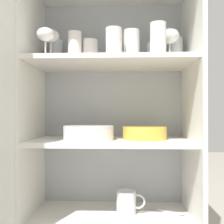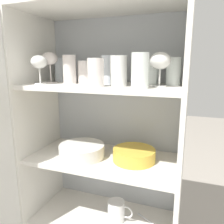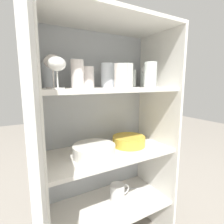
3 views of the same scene
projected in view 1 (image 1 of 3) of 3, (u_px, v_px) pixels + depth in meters
The scene contains 22 objects.
cupboard_back_panel at pixel (113, 129), 1.37m from camera, with size 0.75×0.02×1.29m, color #B2B7BC.
cupboard_side_left at pixel (32, 131), 1.21m from camera, with size 0.02×0.38×1.29m, color white.
cupboard_side_right at pixel (192, 132), 1.18m from camera, with size 0.02×0.38×1.29m, color white.
shelf_board_lower at pixel (111, 216), 1.19m from camera, with size 0.71×0.35×0.02m, color silver.
shelf_board_middle at pixel (111, 142), 1.19m from camera, with size 0.71×0.35×0.02m, color silver.
shelf_board_upper at pixel (111, 63), 1.19m from camera, with size 0.71×0.35×0.02m, color silver.
tumbler_glass_0 at pixel (158, 39), 1.08m from camera, with size 0.07×0.07×0.13m.
tumbler_glass_1 at pixel (114, 42), 1.09m from camera, with size 0.07×0.07×0.12m.
tumbler_glass_2 at pixel (176, 51), 1.24m from camera, with size 0.06×0.06×0.12m.
tumbler_glass_3 at pixel (56, 53), 1.31m from camera, with size 0.07×0.07×0.13m.
tumbler_glass_4 at pixel (75, 47), 1.20m from camera, with size 0.06×0.06×0.13m.
tumbler_glass_5 at pixel (154, 54), 1.27m from camera, with size 0.08×0.08×0.10m.
tumbler_glass_6 at pixel (132, 45), 1.15m from camera, with size 0.07×0.07×0.13m.
tumbler_glass_7 at pixel (90, 52), 1.24m from camera, with size 0.08×0.08×0.11m.
tumbler_glass_8 at pixel (116, 49), 1.23m from camera, with size 0.08×0.08×0.13m.
wine_glass_0 at pixel (45, 36), 1.12m from camera, with size 0.07×0.07×0.13m.
wine_glass_1 at pixel (170, 37), 1.16m from camera, with size 0.09×0.09×0.14m.
wine_glass_2 at pixel (51, 38), 1.21m from camera, with size 0.08×0.08×0.15m.
plate_stack_white at pixel (89, 133), 1.16m from camera, with size 0.22×0.22×0.06m.
mixing_bowl_large at pixel (145, 132), 1.20m from camera, with size 0.20×0.20×0.06m.
coffee_mug_primary at pixel (127, 202), 1.19m from camera, with size 0.13×0.09×0.10m.
serving_spoon at pixel (168, 212), 1.21m from camera, with size 0.18×0.11×0.01m.
Camera 1 is at (0.05, -1.02, 0.73)m, focal length 42.00 mm.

